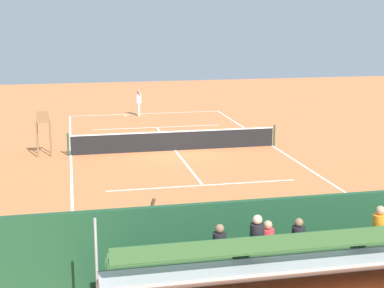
{
  "coord_description": "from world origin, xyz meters",
  "views": [
    {
      "loc": [
        4.87,
        27.02,
        6.48
      ],
      "look_at": [
        0.0,
        4.0,
        1.2
      ],
      "focal_mm": 53.97,
      "sensor_mm": 36.0,
      "label": 1
    }
  ],
  "objects_px": {
    "bleacher_stand": "(295,260)",
    "tennis_net": "(175,140)",
    "line_judge": "(153,235)",
    "courtside_bench": "(318,237)",
    "tennis_racket": "(125,116)",
    "umpire_chair": "(43,128)",
    "equipment_bag": "(252,258)",
    "tennis_player": "(139,100)",
    "tennis_ball_near": "(143,124)"
  },
  "relations": [
    {
      "from": "courtside_bench",
      "to": "tennis_racket",
      "type": "height_order",
      "value": "courtside_bench"
    },
    {
      "from": "tennis_net",
      "to": "umpire_chair",
      "type": "bearing_deg",
      "value": -2.06
    },
    {
      "from": "courtside_bench",
      "to": "equipment_bag",
      "type": "relative_size",
      "value": 2.0
    },
    {
      "from": "umpire_chair",
      "to": "tennis_ball_near",
      "type": "distance_m",
      "value": 9.02
    },
    {
      "from": "umpire_chair",
      "to": "tennis_racket",
      "type": "bearing_deg",
      "value": -115.22
    },
    {
      "from": "equipment_bag",
      "to": "umpire_chair",
      "type": "bearing_deg",
      "value": -66.8
    },
    {
      "from": "tennis_ball_near",
      "to": "tennis_racket",
      "type": "bearing_deg",
      "value": -76.18
    },
    {
      "from": "courtside_bench",
      "to": "tennis_racket",
      "type": "bearing_deg",
      "value": -82.78
    },
    {
      "from": "tennis_ball_near",
      "to": "line_judge",
      "type": "bearing_deg",
      "value": 83.59
    },
    {
      "from": "courtside_bench",
      "to": "tennis_player",
      "type": "relative_size",
      "value": 0.93
    },
    {
      "from": "courtside_bench",
      "to": "tennis_racket",
      "type": "relative_size",
      "value": 3.08
    },
    {
      "from": "equipment_bag",
      "to": "line_judge",
      "type": "relative_size",
      "value": 0.47
    },
    {
      "from": "bleacher_stand",
      "to": "tennis_net",
      "type": "bearing_deg",
      "value": -89.89
    },
    {
      "from": "equipment_bag",
      "to": "line_judge",
      "type": "bearing_deg",
      "value": -1.31
    },
    {
      "from": "line_judge",
      "to": "bleacher_stand",
      "type": "bearing_deg",
      "value": 145.83
    },
    {
      "from": "courtside_bench",
      "to": "tennis_ball_near",
      "type": "xyz_separation_m",
      "value": [
        2.23,
        -20.52,
        -0.53
      ]
    },
    {
      "from": "tennis_net",
      "to": "line_judge",
      "type": "distance_m",
      "value": 13.68
    },
    {
      "from": "umpire_chair",
      "to": "equipment_bag",
      "type": "distance_m",
      "value": 14.87
    },
    {
      "from": "tennis_ball_near",
      "to": "tennis_net",
      "type": "bearing_deg",
      "value": 95.43
    },
    {
      "from": "tennis_net",
      "to": "tennis_racket",
      "type": "relative_size",
      "value": 17.64
    },
    {
      "from": "line_judge",
      "to": "equipment_bag",
      "type": "bearing_deg",
      "value": 178.69
    },
    {
      "from": "umpire_chair",
      "to": "tennis_ball_near",
      "type": "bearing_deg",
      "value": -128.12
    },
    {
      "from": "courtside_bench",
      "to": "tennis_ball_near",
      "type": "bearing_deg",
      "value": -83.79
    },
    {
      "from": "line_judge",
      "to": "umpire_chair",
      "type": "bearing_deg",
      "value": -76.73
    },
    {
      "from": "equipment_bag",
      "to": "tennis_ball_near",
      "type": "xyz_separation_m",
      "value": [
        0.33,
        -20.65,
        -0.15
      ]
    },
    {
      "from": "umpire_chair",
      "to": "tennis_ball_near",
      "type": "xyz_separation_m",
      "value": [
        -5.51,
        -7.02,
        -1.28
      ]
    },
    {
      "from": "courtside_bench",
      "to": "bleacher_stand",
      "type": "bearing_deg",
      "value": 54.53
    },
    {
      "from": "umpire_chair",
      "to": "equipment_bag",
      "type": "bearing_deg",
      "value": 113.2
    },
    {
      "from": "tennis_net",
      "to": "tennis_racket",
      "type": "distance_m",
      "value": 10.43
    },
    {
      "from": "bleacher_stand",
      "to": "umpire_chair",
      "type": "bearing_deg",
      "value": -68.26
    },
    {
      "from": "tennis_net",
      "to": "umpire_chair",
      "type": "relative_size",
      "value": 4.81
    },
    {
      "from": "bleacher_stand",
      "to": "equipment_bag",
      "type": "height_order",
      "value": "bleacher_stand"
    },
    {
      "from": "equipment_bag",
      "to": "tennis_player",
      "type": "bearing_deg",
      "value": -89.54
    },
    {
      "from": "tennis_net",
      "to": "courtside_bench",
      "type": "relative_size",
      "value": 5.72
    },
    {
      "from": "tennis_racket",
      "to": "tennis_ball_near",
      "type": "relative_size",
      "value": 8.85
    },
    {
      "from": "bleacher_stand",
      "to": "courtside_bench",
      "type": "distance_m",
      "value": 2.64
    },
    {
      "from": "equipment_bag",
      "to": "tennis_ball_near",
      "type": "bearing_deg",
      "value": -89.09
    },
    {
      "from": "bleacher_stand",
      "to": "line_judge",
      "type": "distance_m",
      "value": 3.67
    },
    {
      "from": "line_judge",
      "to": "tennis_racket",
      "type": "bearing_deg",
      "value": -93.77
    },
    {
      "from": "umpire_chair",
      "to": "tennis_player",
      "type": "relative_size",
      "value": 1.11
    },
    {
      "from": "umpire_chair",
      "to": "tennis_racket",
      "type": "relative_size",
      "value": 3.66
    },
    {
      "from": "equipment_bag",
      "to": "tennis_racket",
      "type": "xyz_separation_m",
      "value": [
        1.08,
        -23.72,
        -0.16
      ]
    },
    {
      "from": "umpire_chair",
      "to": "tennis_ball_near",
      "type": "height_order",
      "value": "umpire_chair"
    },
    {
      "from": "tennis_net",
      "to": "tennis_player",
      "type": "height_order",
      "value": "tennis_player"
    },
    {
      "from": "umpire_chair",
      "to": "tennis_net",
      "type": "bearing_deg",
      "value": 177.94
    },
    {
      "from": "umpire_chair",
      "to": "tennis_racket",
      "type": "height_order",
      "value": "umpire_chair"
    },
    {
      "from": "umpire_chair",
      "to": "tennis_player",
      "type": "height_order",
      "value": "umpire_chair"
    },
    {
      "from": "tennis_player",
      "to": "line_judge",
      "type": "height_order",
      "value": "same"
    },
    {
      "from": "tennis_player",
      "to": "tennis_ball_near",
      "type": "height_order",
      "value": "tennis_player"
    },
    {
      "from": "line_judge",
      "to": "tennis_net",
      "type": "bearing_deg",
      "value": -102.68
    }
  ]
}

